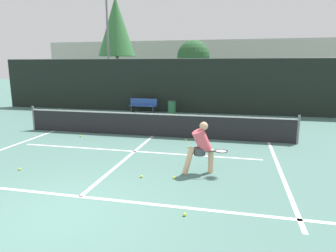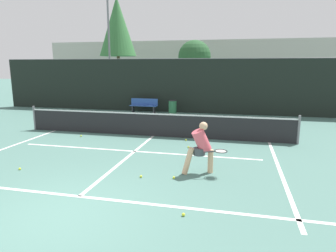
{
  "view_description": "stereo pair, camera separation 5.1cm",
  "coord_description": "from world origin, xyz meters",
  "views": [
    {
      "loc": [
        3.25,
        -4.72,
        2.83
      ],
      "look_at": [
        1.18,
        4.31,
        0.95
      ],
      "focal_mm": 32.0,
      "sensor_mm": 36.0,
      "label": 1
    },
    {
      "loc": [
        3.3,
        -4.71,
        2.83
      ],
      "look_at": [
        1.18,
        4.31,
        0.95
      ],
      "focal_mm": 32.0,
      "sensor_mm": 36.0,
      "label": 2
    }
  ],
  "objects": [
    {
      "name": "court_service_line",
      "position": [
        0.0,
        4.44,
        0.0
      ],
      "size": [
        8.25,
        0.1,
        0.01
      ],
      "primitive_type": "cube",
      "color": "white",
      "rests_on": "ground"
    },
    {
      "name": "fence_back",
      "position": [
        0.0,
        13.11,
        1.61
      ],
      "size": [
        24.0,
        0.06,
        3.24
      ],
      "color": "black",
      "rests_on": "ground"
    },
    {
      "name": "net",
      "position": [
        0.0,
        6.71,
        0.51
      ],
      "size": [
        11.09,
        0.09,
        1.07
      ],
      "color": "slate",
      "rests_on": "ground"
    },
    {
      "name": "floodlight_mast",
      "position": [
        -7.15,
        18.74,
        5.42
      ],
      "size": [
        1.1,
        0.24,
        8.53
      ],
      "color": "slate",
      "rests_on": "ground"
    },
    {
      "name": "tennis_ball_scattered_0",
      "position": [
        0.96,
        2.21,
        0.03
      ],
      "size": [
        0.07,
        0.07,
        0.07
      ],
      "primitive_type": "sphere",
      "color": "#D1E033",
      "rests_on": "ground"
    },
    {
      "name": "court_sideline_left",
      "position": [
        -4.51,
        3.76,
        0.0
      ],
      "size": [
        0.1,
        6.89,
        0.01
      ],
      "primitive_type": "cube",
      "color": "white",
      "rests_on": "ground"
    },
    {
      "name": "tennis_ball_scattered_5",
      "position": [
        -2.47,
        1.99,
        0.03
      ],
      "size": [
        0.07,
        0.07,
        0.07
      ],
      "primitive_type": "sphere",
      "color": "#D1E033",
      "rests_on": "ground"
    },
    {
      "name": "trash_bin",
      "position": [
        -0.41,
        12.24,
        0.42
      ],
      "size": [
        0.48,
        0.48,
        0.84
      ],
      "color": "#28603D",
      "rests_on": "ground"
    },
    {
      "name": "player_practicing",
      "position": [
        2.41,
        2.88,
        0.75
      ],
      "size": [
        1.25,
        0.49,
        1.4
      ],
      "rotation": [
        0.0,
        0.0,
        0.41
      ],
      "color": "#DBAD84",
      "rests_on": "ground"
    },
    {
      "name": "tree_west",
      "position": [
        -7.46,
        21.35,
        6.2
      ],
      "size": [
        3.29,
        3.29,
        8.78
      ],
      "color": "brown",
      "rests_on": "ground"
    },
    {
      "name": "building_far",
      "position": [
        0.0,
        28.3,
        2.7
      ],
      "size": [
        36.0,
        2.4,
        5.4
      ],
      "primitive_type": "cube",
      "color": "#B2ADA3",
      "rests_on": "ground"
    },
    {
      "name": "ground_plane",
      "position": [
        0.0,
        0.0,
        0.0
      ],
      "size": [
        100.0,
        100.0,
        0.0
      ],
      "primitive_type": "plane",
      "color": "#4C756B"
    },
    {
      "name": "tree_mid",
      "position": [
        -0.57,
        21.88,
        3.56
      ],
      "size": [
        2.84,
        2.84,
        5.0
      ],
      "color": "brown",
      "rests_on": "ground"
    },
    {
      "name": "court_center_mark",
      "position": [
        0.0,
        3.76,
        0.0
      ],
      "size": [
        0.1,
        5.89,
        0.01
      ],
      "primitive_type": "cube",
      "color": "white",
      "rests_on": "ground"
    },
    {
      "name": "tennis_ball_scattered_4",
      "position": [
        -2.82,
        5.95,
        0.03
      ],
      "size": [
        0.07,
        0.07,
        0.07
      ],
      "primitive_type": "sphere",
      "color": "#D1E033",
      "rests_on": "ground"
    },
    {
      "name": "court_baseline_near",
      "position": [
        0.0,
        0.82,
        0.0
      ],
      "size": [
        11.0,
        0.1,
        0.01
      ],
      "primitive_type": "cube",
      "color": "white",
      "rests_on": "ground"
    },
    {
      "name": "tennis_ball_scattered_3",
      "position": [
        2.39,
        0.49,
        0.03
      ],
      "size": [
        0.07,
        0.07,
        0.07
      ],
      "primitive_type": "sphere",
      "color": "#D1E033",
      "rests_on": "ground"
    },
    {
      "name": "court_sideline_right",
      "position": [
        4.51,
        3.76,
        0.0
      ],
      "size": [
        0.1,
        6.89,
        0.01
      ],
      "primitive_type": "cube",
      "color": "white",
      "rests_on": "ground"
    },
    {
      "name": "courtside_bench",
      "position": [
        -2.23,
        12.46,
        0.47
      ],
      "size": [
        1.69,
        0.41,
        0.86
      ],
      "rotation": [
        0.0,
        0.0,
        -0.02
      ],
      "color": "#2D519E",
      "rests_on": "ground"
    },
    {
      "name": "tennis_ball_scattered_1",
      "position": [
        1.69,
        5.27,
        0.03
      ],
      "size": [
        0.07,
        0.07,
        0.07
      ],
      "primitive_type": "sphere",
      "color": "#D1E033",
      "rests_on": "ground"
    },
    {
      "name": "tennis_ball_scattered_6",
      "position": [
        1.8,
        2.32,
        0.03
      ],
      "size": [
        0.07,
        0.07,
        0.07
      ],
      "primitive_type": "sphere",
      "color": "#D1E033",
      "rests_on": "ground"
    },
    {
      "name": "parked_car",
      "position": [
        -0.94,
        15.42,
        0.61
      ],
      "size": [
        1.75,
        4.36,
        1.44
      ],
      "color": "silver",
      "rests_on": "ground"
    },
    {
      "name": "tennis_ball_scattered_7",
      "position": [
        1.44,
        6.24,
        0.03
      ],
      "size": [
        0.07,
        0.07,
        0.07
      ],
      "primitive_type": "sphere",
      "color": "#D1E033",
      "rests_on": "ground"
    }
  ]
}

